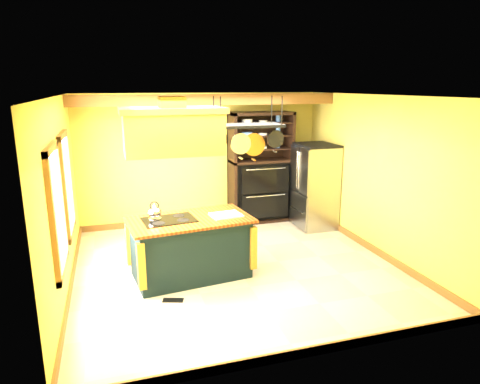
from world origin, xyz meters
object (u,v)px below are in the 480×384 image
range_hood (173,130)px  pot_rack (248,132)px  kitchen_island (190,247)px  refrigerator (314,188)px  hutch (260,179)px

range_hood → pot_rack: bearing=0.1°
kitchen_island → range_hood: size_ratio=1.33×
range_hood → refrigerator: bearing=27.8°
refrigerator → pot_rack: bearing=-140.6°
pot_rack → range_hood: bearing=-179.9°
pot_rack → refrigerator: bearing=39.4°
range_hood → hutch: (2.15, 2.36, -1.35)m
range_hood → pot_rack: 1.11m
pot_rack → hutch: 2.88m
kitchen_island → hutch: size_ratio=0.83×
pot_rack → hutch: (1.04, 2.36, -1.29)m
kitchen_island → hutch: hutch is taller
pot_rack → hutch: size_ratio=0.47×
range_hood → hutch: bearing=47.7°
kitchen_island → refrigerator: refrigerator is taller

